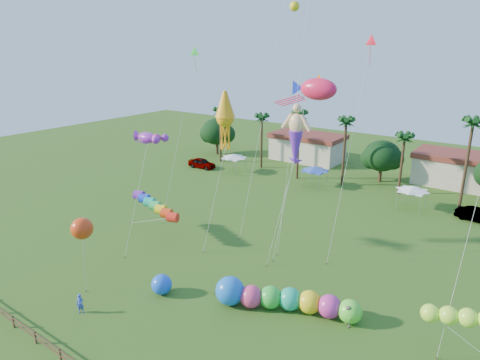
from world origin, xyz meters
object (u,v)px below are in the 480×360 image
Objects in this scene: spectator_a at (80,304)px; blue_ball at (162,284)px; spectator_b at (348,317)px; car_a at (202,163)px; caterpillar_inflatable at (281,299)px; car_b at (477,215)px.

spectator_a is 6.43m from blue_ball.
spectator_a is 0.94× the size of spectator_b.
car_a is 0.44× the size of caterpillar_inflatable.
spectator_a is 0.93× the size of blue_ball.
car_b is 44.18m from spectator_a.
blue_ball is at bearing -112.24° from spectator_b.
blue_ball is (22.51, -31.21, 0.03)m from car_a.
car_a reaches higher than spectator_a.
blue_ball is at bearing -179.38° from caterpillar_inflatable.
caterpillar_inflatable reaches higher than car_a.
caterpillar_inflatable reaches higher than blue_ball.
car_b is at bearing -91.63° from car_a.
car_b is at bearing 26.39° from spectator_a.
car_b is 2.95× the size of spectator_a.
car_a is 38.48m from blue_ball.
caterpillar_inflatable is at bearing -134.36° from car_a.
spectator_a is 15.59m from caterpillar_inflatable.
caterpillar_inflatable is (-5.05, -1.06, 0.13)m from spectator_b.
spectator_b is 0.99× the size of blue_ball.
spectator_b is at bearing -179.17° from car_b.
spectator_b is 15.13m from blue_ball.
car_a is 2.84× the size of blue_ball.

